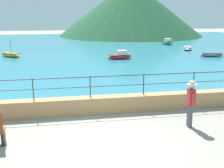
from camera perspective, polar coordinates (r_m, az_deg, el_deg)
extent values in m
plane|color=gray|center=(9.19, -2.14, -12.64)|extent=(120.00, 120.00, 0.00)
cube|color=tan|center=(12.00, -4.35, -4.27)|extent=(20.00, 0.56, 0.70)
cylinder|color=#383330|center=(11.77, -15.63, -1.07)|extent=(0.04, 0.04, 0.90)
cylinder|color=#383330|center=(11.77, -4.42, -0.57)|extent=(0.04, 0.04, 0.90)
cylinder|color=#383330|center=(12.20, 6.38, -0.08)|extent=(0.04, 0.04, 0.90)
cylinder|color=#383330|center=(13.04, 16.12, 0.37)|extent=(0.04, 0.04, 0.90)
cylinder|color=#383330|center=(11.66, -4.46, 1.42)|extent=(18.40, 0.04, 0.04)
cylinder|color=#383330|center=(11.77, -4.42, -0.57)|extent=(18.40, 0.03, 0.03)
cube|color=teal|center=(34.23, -8.38, 7.23)|extent=(64.00, 44.32, 0.06)
cone|color=#1E4C2D|center=(52.52, 3.66, 15.08)|extent=(25.75, 25.75, 9.78)
cone|color=#33663D|center=(50.00, 3.09, 11.69)|extent=(14.66, 14.66, 3.78)
cube|color=black|center=(9.97, -21.06, -10.04)|extent=(0.11, 0.47, 0.43)
cylinder|color=#4C4C56|center=(11.03, 15.24, -6.01)|extent=(0.15, 0.15, 0.86)
cylinder|color=#4C4C56|center=(10.87, 15.54, -6.33)|extent=(0.15, 0.15, 0.86)
cube|color=#B22D2D|center=(10.72, 15.64, -2.51)|extent=(0.26, 0.38, 0.60)
cylinder|color=#B22D2D|center=(10.95, 15.23, -2.35)|extent=(0.09, 0.09, 0.52)
cylinder|color=#B22D2D|center=(10.51, 16.04, -3.09)|extent=(0.09, 0.09, 0.52)
sphere|color=tan|center=(10.61, 15.80, -0.29)|extent=(0.22, 0.22, 0.22)
cylinder|color=beige|center=(10.59, 15.82, -0.03)|extent=(0.38, 0.38, 0.02)
cylinder|color=beige|center=(10.58, 15.84, 0.29)|extent=(0.20, 0.20, 0.10)
ellipsoid|color=#338C59|center=(38.12, 10.97, 8.15)|extent=(1.35, 2.44, 0.36)
cube|color=#1C4D31|center=(38.10, 10.98, 8.38)|extent=(1.12, 1.96, 0.06)
cube|color=silver|center=(37.87, 11.21, 8.68)|extent=(0.78, 0.91, 0.40)
ellipsoid|color=gray|center=(28.60, 19.39, 5.62)|extent=(2.45, 1.43, 0.36)
cube|color=#4D4D51|center=(28.58, 19.41, 5.92)|extent=(1.97, 1.19, 0.06)
ellipsoid|color=gold|center=(28.49, -19.74, 5.56)|extent=(2.30, 2.22, 0.36)
cube|color=brown|center=(28.47, -19.76, 5.86)|extent=(1.87, 1.81, 0.06)
cylinder|color=#B2A899|center=(28.30, -19.76, 7.32)|extent=(0.06, 0.06, 1.41)
ellipsoid|color=white|center=(32.89, 14.98, 6.98)|extent=(1.81, 2.46, 0.36)
cube|color=gray|center=(32.87, 15.00, 7.24)|extent=(1.48, 1.99, 0.06)
ellipsoid|color=red|center=(25.64, 1.50, 5.51)|extent=(2.37, 1.11, 0.36)
cube|color=maroon|center=(25.62, 1.51, 5.84)|extent=(1.90, 0.93, 0.06)
cube|color=silver|center=(25.66, 2.05, 6.37)|extent=(0.86, 0.70, 0.40)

